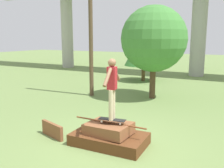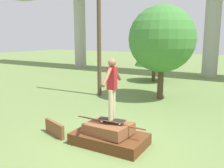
{
  "view_description": "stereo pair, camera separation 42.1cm",
  "coord_description": "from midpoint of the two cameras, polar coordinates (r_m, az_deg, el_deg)",
  "views": [
    {
      "loc": [
        3.04,
        -5.65,
        2.88
      ],
      "look_at": [
        0.09,
        -0.01,
        1.69
      ],
      "focal_mm": 40.0,
      "sensor_mm": 36.0,
      "label": 1
    },
    {
      "loc": [
        3.41,
        -5.44,
        2.88
      ],
      "look_at": [
        0.09,
        -0.01,
        1.69
      ],
      "focal_mm": 40.0,
      "sensor_mm": 36.0,
      "label": 2
    }
  ],
  "objects": [
    {
      "name": "skateboard",
      "position": [
        6.71,
        -1.81,
        -8.19
      ],
      "size": [
        0.76,
        0.32,
        0.09
      ],
      "color": "black",
      "rests_on": "scrap_pile"
    },
    {
      "name": "scrap_plank_loose",
      "position": [
        7.66,
        -15.07,
        -10.15
      ],
      "size": [
        0.96,
        0.38,
        0.42
      ],
      "color": "brown",
      "rests_on": "ground_plane"
    },
    {
      "name": "skater",
      "position": [
        6.47,
        -1.86,
        -0.21
      ],
      "size": [
        0.25,
        1.15,
        1.62
      ],
      "color": "#C6B78E",
      "rests_on": "skateboard"
    },
    {
      "name": "scrap_pile",
      "position": [
        6.93,
        -2.45,
        -11.77
      ],
      "size": [
        2.12,
        1.22,
        0.64
      ],
      "color": "#5B3319",
      "rests_on": "ground_plane"
    },
    {
      "name": "tree_behind_right",
      "position": [
        16.69,
        6.57,
        8.34
      ],
      "size": [
        2.54,
        2.54,
        3.46
      ],
      "color": "brown",
      "rests_on": "ground_plane"
    },
    {
      "name": "utility_pole",
      "position": [
        12.36,
        -5.93,
        14.79
      ],
      "size": [
        1.3,
        0.2,
        7.35
      ],
      "color": "brown",
      "rests_on": "ground_plane"
    },
    {
      "name": "ground_plane",
      "position": [
        7.03,
        -2.39,
        -13.6
      ],
      "size": [
        80.0,
        80.0,
        0.0
      ],
      "primitive_type": "plane",
      "color": "olive"
    },
    {
      "name": "tree_mid_back",
      "position": [
        11.86,
        8.52,
        10.13
      ],
      "size": [
        3.07,
        3.07,
        4.35
      ],
      "color": "#4C3823",
      "rests_on": "ground_plane"
    }
  ]
}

